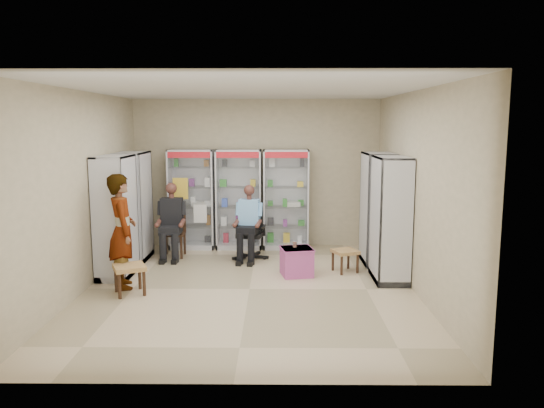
{
  "coord_description": "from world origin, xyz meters",
  "views": [
    {
      "loc": [
        0.42,
        -7.83,
        2.52
      ],
      "look_at": [
        0.34,
        0.7,
        1.22
      ],
      "focal_mm": 35.0,
      "sensor_mm": 36.0,
      "label": 1
    }
  ],
  "objects_px": {
    "cabinet_back_right": "(286,199)",
    "cabinet_right_far": "(377,208)",
    "cabinet_back_mid": "(239,199)",
    "woven_stool_b": "(130,280)",
    "seated_shopkeeper": "(250,225)",
    "office_chair": "(250,232)",
    "standing_man": "(122,231)",
    "pink_trunk": "(297,262)",
    "cabinet_right_near": "(390,219)",
    "cabinet_left_far": "(134,206)",
    "cabinet_left_near": "(116,217)",
    "cabinet_back_left": "(192,199)",
    "woven_stool_a": "(345,261)",
    "wooden_chair": "(173,232)"
  },
  "relations": [
    {
      "from": "cabinet_back_mid",
      "to": "cabinet_left_far",
      "type": "xyz_separation_m",
      "value": [
        -1.88,
        -0.93,
        0.0
      ]
    },
    {
      "from": "seated_shopkeeper",
      "to": "woven_stool_b",
      "type": "height_order",
      "value": "seated_shopkeeper"
    },
    {
      "from": "cabinet_right_far",
      "to": "seated_shopkeeper",
      "type": "relative_size",
      "value": 1.52
    },
    {
      "from": "cabinet_back_right",
      "to": "cabinet_right_near",
      "type": "height_order",
      "value": "same"
    },
    {
      "from": "cabinet_back_left",
      "to": "pink_trunk",
      "type": "bearing_deg",
      "value": -43.99
    },
    {
      "from": "pink_trunk",
      "to": "woven_stool_a",
      "type": "xyz_separation_m",
      "value": [
        0.84,
        0.22,
        -0.04
      ]
    },
    {
      "from": "standing_man",
      "to": "cabinet_back_left",
      "type": "bearing_deg",
      "value": -34.75
    },
    {
      "from": "cabinet_right_near",
      "to": "wooden_chair",
      "type": "height_order",
      "value": "cabinet_right_near"
    },
    {
      "from": "woven_stool_b",
      "to": "cabinet_back_left",
      "type": "bearing_deg",
      "value": 81.1
    },
    {
      "from": "pink_trunk",
      "to": "woven_stool_b",
      "type": "bearing_deg",
      "value": -158.38
    },
    {
      "from": "cabinet_right_near",
      "to": "seated_shopkeeper",
      "type": "distance_m",
      "value": 2.68
    },
    {
      "from": "cabinet_right_near",
      "to": "cabinet_left_far",
      "type": "relative_size",
      "value": 1.0
    },
    {
      "from": "cabinet_back_right",
      "to": "cabinet_left_far",
      "type": "distance_m",
      "value": 2.98
    },
    {
      "from": "woven_stool_b",
      "to": "woven_stool_a",
      "type": "bearing_deg",
      "value": 19.99
    },
    {
      "from": "cabinet_right_far",
      "to": "woven_stool_a",
      "type": "bearing_deg",
      "value": 134.19
    },
    {
      "from": "office_chair",
      "to": "standing_man",
      "type": "bearing_deg",
      "value": -127.47
    },
    {
      "from": "cabinet_back_mid",
      "to": "woven_stool_b",
      "type": "relative_size",
      "value": 4.55
    },
    {
      "from": "cabinet_back_mid",
      "to": "cabinet_right_far",
      "type": "height_order",
      "value": "same"
    },
    {
      "from": "cabinet_left_near",
      "to": "woven_stool_a",
      "type": "distance_m",
      "value": 3.91
    },
    {
      "from": "cabinet_back_mid",
      "to": "pink_trunk",
      "type": "distance_m",
      "value": 2.39
    },
    {
      "from": "cabinet_back_right",
      "to": "cabinet_right_far",
      "type": "bearing_deg",
      "value": -34.73
    },
    {
      "from": "cabinet_back_right",
      "to": "wooden_chair",
      "type": "bearing_deg",
      "value": -161.25
    },
    {
      "from": "seated_shopkeeper",
      "to": "woven_stool_b",
      "type": "xyz_separation_m",
      "value": [
        -1.68,
        -2.04,
        -0.44
      ]
    },
    {
      "from": "cabinet_back_left",
      "to": "office_chair",
      "type": "distance_m",
      "value": 1.58
    },
    {
      "from": "cabinet_back_right",
      "to": "wooden_chair",
      "type": "relative_size",
      "value": 2.13
    },
    {
      "from": "woven_stool_b",
      "to": "office_chair",
      "type": "bearing_deg",
      "value": 51.23
    },
    {
      "from": "pink_trunk",
      "to": "office_chair",
      "type": "bearing_deg",
      "value": 127.44
    },
    {
      "from": "pink_trunk",
      "to": "cabinet_left_far",
      "type": "bearing_deg",
      "value": 160.61
    },
    {
      "from": "cabinet_back_mid",
      "to": "seated_shopkeeper",
      "type": "xyz_separation_m",
      "value": [
        0.26,
        -0.94,
        -0.34
      ]
    },
    {
      "from": "standing_man",
      "to": "wooden_chair",
      "type": "bearing_deg",
      "value": -32.75
    },
    {
      "from": "cabinet_right_far",
      "to": "cabinet_left_near",
      "type": "bearing_deg",
      "value": 101.41
    },
    {
      "from": "woven_stool_a",
      "to": "cabinet_right_far",
      "type": "bearing_deg",
      "value": 44.19
    },
    {
      "from": "cabinet_back_mid",
      "to": "cabinet_left_near",
      "type": "relative_size",
      "value": 1.0
    },
    {
      "from": "cabinet_left_far",
      "to": "seated_shopkeeper",
      "type": "height_order",
      "value": "cabinet_left_far"
    },
    {
      "from": "cabinet_right_far",
      "to": "wooden_chair",
      "type": "height_order",
      "value": "cabinet_right_far"
    },
    {
      "from": "cabinet_right_near",
      "to": "woven_stool_a",
      "type": "height_order",
      "value": "cabinet_right_near"
    },
    {
      "from": "cabinet_left_near",
      "to": "woven_stool_a",
      "type": "height_order",
      "value": "cabinet_left_near"
    },
    {
      "from": "wooden_chair",
      "to": "office_chair",
      "type": "height_order",
      "value": "office_chair"
    },
    {
      "from": "cabinet_right_far",
      "to": "woven_stool_a",
      "type": "distance_m",
      "value": 1.21
    },
    {
      "from": "cabinet_right_near",
      "to": "standing_man",
      "type": "relative_size",
      "value": 1.13
    },
    {
      "from": "seated_shopkeeper",
      "to": "standing_man",
      "type": "relative_size",
      "value": 0.74
    },
    {
      "from": "cabinet_back_left",
      "to": "cabinet_right_far",
      "type": "height_order",
      "value": "same"
    },
    {
      "from": "cabinet_right_far",
      "to": "cabinet_back_left",
      "type": "bearing_deg",
      "value": 72.25
    },
    {
      "from": "cabinet_right_near",
      "to": "woven_stool_b",
      "type": "distance_m",
      "value": 4.14
    },
    {
      "from": "cabinet_left_near",
      "to": "office_chair",
      "type": "bearing_deg",
      "value": 118.11
    },
    {
      "from": "cabinet_right_near",
      "to": "woven_stool_a",
      "type": "distance_m",
      "value": 1.14
    },
    {
      "from": "seated_shopkeeper",
      "to": "standing_man",
      "type": "bearing_deg",
      "value": -128.3
    },
    {
      "from": "seated_shopkeeper",
      "to": "cabinet_back_mid",
      "type": "bearing_deg",
      "value": 114.97
    },
    {
      "from": "cabinet_left_far",
      "to": "cabinet_left_near",
      "type": "distance_m",
      "value": 1.1
    },
    {
      "from": "office_chair",
      "to": "cabinet_back_left",
      "type": "bearing_deg",
      "value": 153.15
    }
  ]
}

